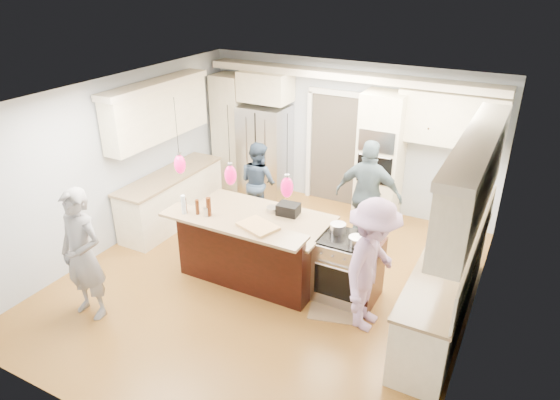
# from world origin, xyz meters

# --- Properties ---
(ground_plane) EXTENTS (6.00, 6.00, 0.00)m
(ground_plane) POSITION_xyz_m (0.00, 0.00, 0.00)
(ground_plane) COLOR #AC762F
(ground_plane) RESTS_ON ground
(room_shell) EXTENTS (5.54, 6.04, 2.72)m
(room_shell) POSITION_xyz_m (0.00, 0.00, 1.82)
(room_shell) COLOR #B2BCC6
(room_shell) RESTS_ON ground
(refrigerator) EXTENTS (0.90, 0.70, 1.80)m
(refrigerator) POSITION_xyz_m (-1.55, 2.64, 0.90)
(refrigerator) COLOR #B7B7BC
(refrigerator) RESTS_ON ground
(oven_column) EXTENTS (0.72, 0.69, 2.30)m
(oven_column) POSITION_xyz_m (0.75, 2.67, 1.15)
(oven_column) COLOR #FFF4CE
(oven_column) RESTS_ON ground
(back_upper_cabinets) EXTENTS (5.30, 0.61, 2.54)m
(back_upper_cabinets) POSITION_xyz_m (-0.75, 2.76, 1.67)
(back_upper_cabinets) COLOR #FFF4CE
(back_upper_cabinets) RESTS_ON ground
(right_counter_run) EXTENTS (0.64, 3.10, 2.51)m
(right_counter_run) POSITION_xyz_m (2.44, 0.30, 1.06)
(right_counter_run) COLOR #FFF4CE
(right_counter_run) RESTS_ON ground
(left_cabinets) EXTENTS (0.64, 2.30, 2.51)m
(left_cabinets) POSITION_xyz_m (-2.44, 0.80, 1.06)
(left_cabinets) COLOR #FFF4CE
(left_cabinets) RESTS_ON ground
(kitchen_island) EXTENTS (2.10, 1.46, 1.12)m
(kitchen_island) POSITION_xyz_m (-0.25, 0.07, 0.49)
(kitchen_island) COLOR black
(kitchen_island) RESTS_ON ground
(island_range) EXTENTS (0.82, 0.71, 0.92)m
(island_range) POSITION_xyz_m (1.16, 0.15, 0.46)
(island_range) COLOR #B7B7BC
(island_range) RESTS_ON ground
(pendant_lights) EXTENTS (1.75, 0.15, 1.03)m
(pendant_lights) POSITION_xyz_m (-0.25, -0.51, 1.80)
(pendant_lights) COLOR black
(pendant_lights) RESTS_ON ground
(person_bar_end) EXTENTS (0.65, 0.43, 1.78)m
(person_bar_end) POSITION_xyz_m (-1.70, -1.76, 0.89)
(person_bar_end) COLOR gray
(person_bar_end) RESTS_ON ground
(person_far_left) EXTENTS (0.85, 0.74, 1.46)m
(person_far_left) POSITION_xyz_m (-1.10, 1.60, 0.73)
(person_far_left) COLOR #2E4059
(person_far_left) RESTS_ON ground
(person_far_right) EXTENTS (1.09, 0.52, 1.81)m
(person_far_right) POSITION_xyz_m (0.91, 1.60, 0.90)
(person_far_right) COLOR #4E636D
(person_far_right) RESTS_ON ground
(person_range_side) EXTENTS (0.73, 1.18, 1.76)m
(person_range_side) POSITION_xyz_m (1.60, -0.28, 0.88)
(person_range_side) COLOR #AE8ABA
(person_range_side) RESTS_ON ground
(floor_rug) EXTENTS (0.97, 1.21, 0.01)m
(floor_rug) POSITION_xyz_m (1.09, 0.04, 0.01)
(floor_rug) COLOR #9A7854
(floor_rug) RESTS_ON ground
(water_bottle) EXTENTS (0.07, 0.07, 0.27)m
(water_bottle) POSITION_xyz_m (-0.98, -0.59, 1.26)
(water_bottle) COLOR silver
(water_bottle) RESTS_ON kitchen_island
(beer_bottle_a) EXTENTS (0.07, 0.07, 0.22)m
(beer_bottle_a) POSITION_xyz_m (-0.98, -0.57, 1.23)
(beer_bottle_a) COLOR #431E0B
(beer_bottle_a) RESTS_ON kitchen_island
(beer_bottle_b) EXTENTS (0.06, 0.06, 0.21)m
(beer_bottle_b) POSITION_xyz_m (-0.81, -0.51, 1.23)
(beer_bottle_b) COLOR #431E0B
(beer_bottle_b) RESTS_ON kitchen_island
(beer_bottle_c) EXTENTS (0.08, 0.08, 0.27)m
(beer_bottle_c) POSITION_xyz_m (-0.65, -0.48, 1.25)
(beer_bottle_c) COLOR #431E0B
(beer_bottle_c) RESTS_ON kitchen_island
(drink_can) EXTENTS (0.08, 0.08, 0.12)m
(drink_can) POSITION_xyz_m (-0.67, -0.51, 1.18)
(drink_can) COLOR #B7B7BC
(drink_can) RESTS_ON kitchen_island
(cutting_board) EXTENTS (0.58, 0.50, 0.04)m
(cutting_board) POSITION_xyz_m (0.11, -0.47, 1.14)
(cutting_board) COLOR tan
(cutting_board) RESTS_ON kitchen_island
(pot_large) EXTENTS (0.21, 0.21, 0.13)m
(pot_large) POSITION_xyz_m (0.94, 0.25, 0.98)
(pot_large) COLOR #B7B7BC
(pot_large) RESTS_ON island_range
(pot_small) EXTENTS (0.21, 0.21, 0.11)m
(pot_small) POSITION_xyz_m (1.28, 0.06, 0.97)
(pot_small) COLOR #B7B7BC
(pot_small) RESTS_ON island_range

